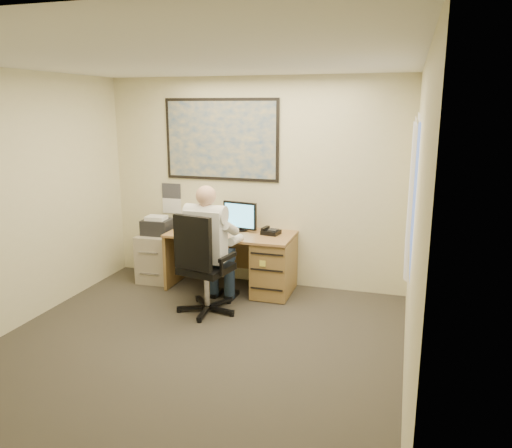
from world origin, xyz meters
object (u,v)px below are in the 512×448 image
(filing_cabinet, at_px, (159,252))
(person, at_px, (207,249))
(office_chair, at_px, (206,284))
(desk, at_px, (257,258))

(filing_cabinet, relative_size, person, 0.61)
(filing_cabinet, height_order, office_chair, office_chair)
(person, bearing_deg, desk, 67.34)
(filing_cabinet, bearing_deg, person, -39.48)
(desk, bearing_deg, person, -115.00)
(desk, relative_size, office_chair, 1.35)
(desk, height_order, office_chair, office_chair)
(desk, height_order, person, person)
(office_chair, distance_m, person, 0.40)
(filing_cabinet, height_order, person, person)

